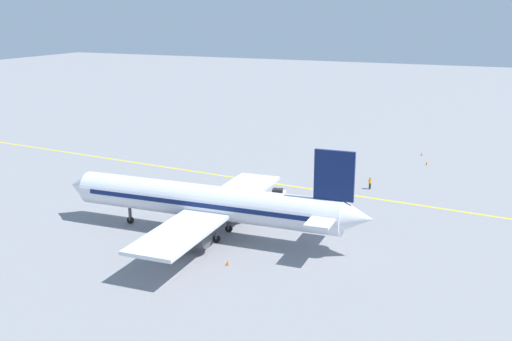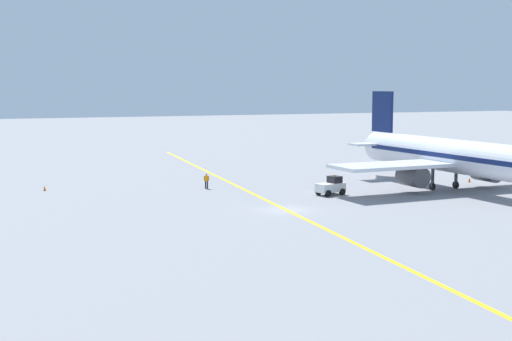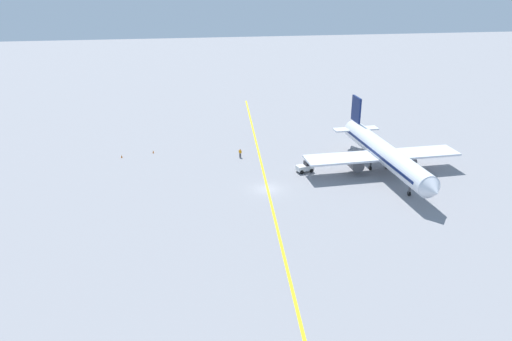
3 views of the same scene
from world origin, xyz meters
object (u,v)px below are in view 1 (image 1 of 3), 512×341
ground_crew_worker (370,183)px  traffic_cone_by_wingtip (422,154)px  airplane_at_gate (209,203)px  traffic_cone_mid_apron (312,209)px  baggage_tug_white (278,196)px  traffic_cone_near_nose (228,263)px  traffic_cone_far_edge (427,163)px

ground_crew_worker → traffic_cone_by_wingtip: bearing=-8.4°
airplane_at_gate → traffic_cone_mid_apron: 14.73m
baggage_tug_white → ground_crew_worker: baggage_tug_white is taller
traffic_cone_mid_apron → traffic_cone_by_wingtip: bearing=-12.5°
traffic_cone_near_nose → traffic_cone_by_wingtip: bearing=-10.4°
baggage_tug_white → traffic_cone_by_wingtip: 35.52m
traffic_cone_by_wingtip → airplane_at_gate: bearing=162.1°
traffic_cone_by_wingtip → ground_crew_worker: bearing=171.6°
ground_crew_worker → traffic_cone_mid_apron: ground_crew_worker is taller
ground_crew_worker → traffic_cone_far_edge: size_ratio=3.05×
baggage_tug_white → traffic_cone_mid_apron: 5.13m
ground_crew_worker → traffic_cone_near_nose: (-30.38, 6.43, -0.63)m
ground_crew_worker → baggage_tug_white: bearing=139.0°
baggage_tug_white → traffic_cone_mid_apron: baggage_tug_white is taller
airplane_at_gate → traffic_cone_near_nose: airplane_at_gate is taller
baggage_tug_white → traffic_cone_by_wingtip: baggage_tug_white is taller
traffic_cone_by_wingtip → traffic_cone_far_edge: same height
airplane_at_gate → ground_crew_worker: 26.92m
traffic_cone_near_nose → baggage_tug_white: bearing=8.0°
traffic_cone_far_edge → ground_crew_worker: bearing=163.2°
baggage_tug_white → traffic_cone_far_edge: (27.28, -14.26, -0.63)m
ground_crew_worker → traffic_cone_by_wingtip: 22.90m
ground_crew_worker → traffic_cone_mid_apron: 12.60m
ground_crew_worker → traffic_cone_far_edge: 17.46m
airplane_at_gate → ground_crew_worker: (24.05, -11.77, -2.80)m
traffic_cone_by_wingtip → traffic_cone_far_edge: bearing=-164.0°
traffic_cone_mid_apron → traffic_cone_far_edge: 30.03m
traffic_cone_by_wingtip → traffic_cone_far_edge: (-5.94, -1.71, 0.00)m
traffic_cone_mid_apron → traffic_cone_by_wingtip: size_ratio=1.00×
baggage_tug_white → ground_crew_worker: bearing=-41.0°
traffic_cone_by_wingtip → traffic_cone_far_edge: size_ratio=1.00×
traffic_cone_near_nose → traffic_cone_mid_apron: size_ratio=1.00×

